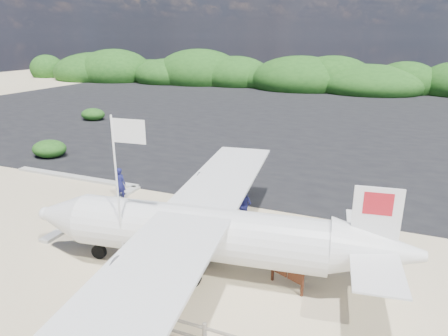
# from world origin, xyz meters

# --- Properties ---
(ground) EXTENTS (160.00, 160.00, 0.00)m
(ground) POSITION_xyz_m (0.00, 0.00, 0.00)
(ground) COLOR beige
(asphalt_apron) EXTENTS (90.00, 50.00, 0.04)m
(asphalt_apron) POSITION_xyz_m (0.00, 30.00, 0.00)
(asphalt_apron) COLOR #B2B2B2
(asphalt_apron) RESTS_ON ground
(lagoon) EXTENTS (9.00, 7.00, 0.40)m
(lagoon) POSITION_xyz_m (-9.00, 1.50, 0.00)
(lagoon) COLOR #B2B2B2
(lagoon) RESTS_ON ground
(vegetation_band) EXTENTS (124.00, 8.00, 4.40)m
(vegetation_band) POSITION_xyz_m (0.00, 55.00, 0.00)
(vegetation_band) COLOR #B2B2B2
(vegetation_band) RESTS_ON ground
(baggage_cart) EXTENTS (2.59, 1.51, 1.28)m
(baggage_cart) POSITION_xyz_m (-3.13, -0.40, 0.00)
(baggage_cart) COLOR #0C44C0
(baggage_cart) RESTS_ON ground
(flagpole) EXTENTS (1.24, 0.61, 6.00)m
(flagpole) POSITION_xyz_m (0.20, -2.71, 0.00)
(flagpole) COLOR white
(flagpole) RESTS_ON ground
(signboard) EXTENTS (1.39, 0.72, 1.20)m
(signboard) POSITION_xyz_m (5.86, -1.16, 0.00)
(signboard) COLOR #502816
(signboard) RESTS_ON ground
(crew_a) EXTENTS (0.67, 0.46, 1.78)m
(crew_a) POSITION_xyz_m (-4.34, 3.32, 0.89)
(crew_a) COLOR #14164C
(crew_a) RESTS_ON ground
(crew_b) EXTENTS (0.97, 0.85, 1.71)m
(crew_b) POSITION_xyz_m (2.67, 3.34, 0.85)
(crew_b) COLOR #14164C
(crew_b) RESTS_ON ground
(aircraft_large) EXTENTS (19.00, 19.00, 5.07)m
(aircraft_large) POSITION_xyz_m (12.40, 18.73, 0.00)
(aircraft_large) COLOR #B2B2B2
(aircraft_large) RESTS_ON ground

